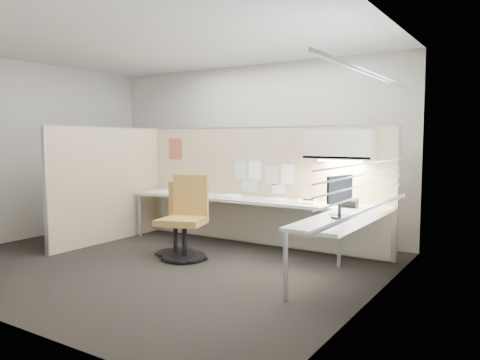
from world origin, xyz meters
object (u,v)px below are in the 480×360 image
Objects in this scene: chair_left at (187,220)px; phone at (349,203)px; monitor at (340,194)px; chair_right at (178,221)px; desk at (265,210)px.

phone is at bearing 7.00° from chair_left.
monitor is (2.12, 0.00, 0.49)m from chair_left.
chair_right is 4.37× the size of phone.
phone is at bearing 4.13° from desk.
desk is 1.21m from chair_right.
desk is at bearing 29.00° from chair_left.
monitor is at bearing -81.88° from phone.
desk is at bearing 179.04° from phone.
desk is 8.68× the size of monitor.
monitor is at bearing -13.26° from chair_right.
chair_left is at bearing -133.34° from desk.
monitor reaches higher than phone.
phone is (-0.21, 0.88, -0.22)m from monitor.
chair_right is at bearing 136.21° from chair_left.
chair_left is (-0.75, -0.79, -0.09)m from desk.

